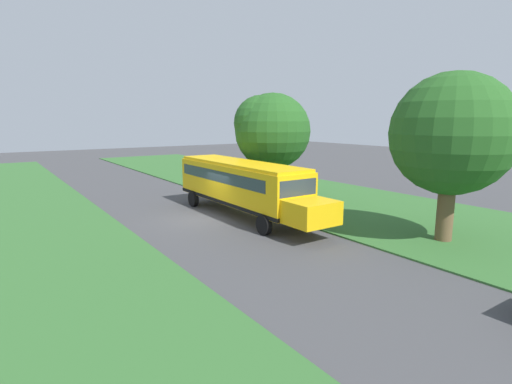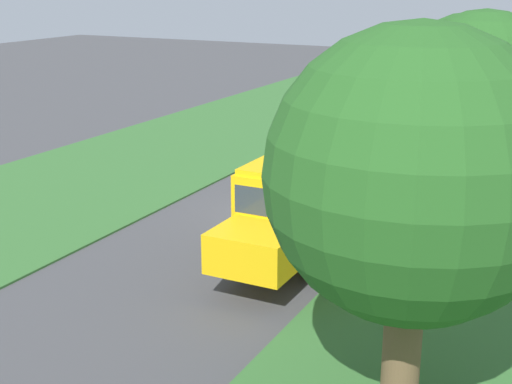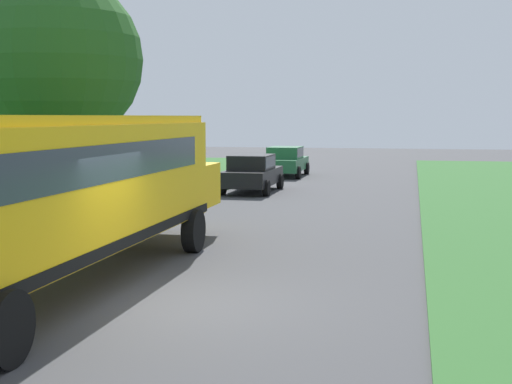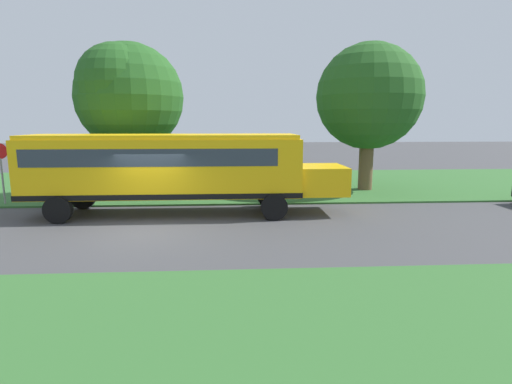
{
  "view_description": "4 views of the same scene",
  "coord_description": "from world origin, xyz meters",
  "px_view_note": "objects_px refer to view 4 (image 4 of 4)",
  "views": [
    {
      "loc": [
        9.76,
        19.84,
        5.57
      ],
      "look_at": [
        -1.72,
        3.11,
        1.87
      ],
      "focal_mm": 28.0,
      "sensor_mm": 36.0,
      "label": 1
    },
    {
      "loc": [
        -10.5,
        22.23,
        8.35
      ],
      "look_at": [
        -0.52,
        2.63,
        1.62
      ],
      "focal_mm": 50.0,
      "sensor_mm": 36.0,
      "label": 2
    },
    {
      "loc": [
        3.71,
        -11.14,
        3.14
      ],
      "look_at": [
        0.17,
        4.93,
        1.39
      ],
      "focal_mm": 50.0,
      "sensor_mm": 36.0,
      "label": 3
    },
    {
      "loc": [
        13.3,
        2.95,
        3.63
      ],
      "look_at": [
        -1.42,
        3.85,
        1.04
      ],
      "focal_mm": 28.0,
      "sensor_mm": 36.0,
      "label": 4
    }
  ],
  "objects_px": {
    "school_bus": "(172,166)",
    "oak_tree_roadside_mid": "(370,98)",
    "oak_tree_beside_bus": "(127,94)",
    "stop_sign": "(1,166)"
  },
  "relations": [
    {
      "from": "stop_sign",
      "to": "oak_tree_roadside_mid",
      "type": "bearing_deg",
      "value": 99.02
    },
    {
      "from": "school_bus",
      "to": "oak_tree_beside_bus",
      "type": "height_order",
      "value": "oak_tree_beside_bus"
    },
    {
      "from": "school_bus",
      "to": "oak_tree_roadside_mid",
      "type": "distance_m",
      "value": 11.06
    },
    {
      "from": "stop_sign",
      "to": "school_bus",
      "type": "bearing_deg",
      "value": 74.51
    },
    {
      "from": "oak_tree_roadside_mid",
      "to": "stop_sign",
      "type": "relative_size",
      "value": 2.8
    },
    {
      "from": "oak_tree_beside_bus",
      "to": "stop_sign",
      "type": "height_order",
      "value": "oak_tree_beside_bus"
    },
    {
      "from": "school_bus",
      "to": "oak_tree_roadside_mid",
      "type": "height_order",
      "value": "oak_tree_roadside_mid"
    },
    {
      "from": "school_bus",
      "to": "oak_tree_beside_bus",
      "type": "distance_m",
      "value": 5.5
    },
    {
      "from": "school_bus",
      "to": "oak_tree_roadside_mid",
      "type": "bearing_deg",
      "value": 117.04
    },
    {
      "from": "oak_tree_beside_bus",
      "to": "stop_sign",
      "type": "relative_size",
      "value": 2.67
    }
  ]
}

